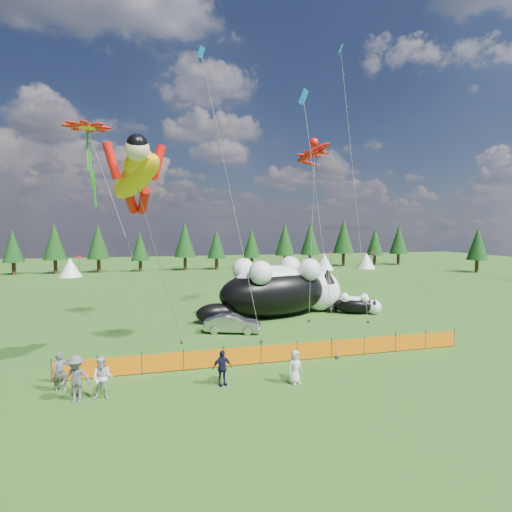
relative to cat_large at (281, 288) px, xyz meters
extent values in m
plane|color=#123B0A|center=(-3.66, -7.86, -2.22)|extent=(160.00, 160.00, 0.00)
cylinder|color=#262626|center=(-14.66, -10.86, -1.67)|extent=(0.06, 0.06, 1.10)
cylinder|color=#262626|center=(-12.66, -10.86, -1.67)|extent=(0.06, 0.06, 1.10)
cylinder|color=#262626|center=(-10.66, -10.86, -1.67)|extent=(0.06, 0.06, 1.10)
cylinder|color=#262626|center=(-8.66, -10.86, -1.67)|extent=(0.06, 0.06, 1.10)
cylinder|color=#262626|center=(-6.66, -10.86, -1.67)|extent=(0.06, 0.06, 1.10)
cylinder|color=#262626|center=(-4.66, -10.86, -1.67)|extent=(0.06, 0.06, 1.10)
cylinder|color=#262626|center=(-2.66, -10.86, -1.67)|extent=(0.06, 0.06, 1.10)
cylinder|color=#262626|center=(-0.66, -10.86, -1.67)|extent=(0.06, 0.06, 1.10)
cylinder|color=#262626|center=(1.34, -10.86, -1.67)|extent=(0.06, 0.06, 1.10)
cylinder|color=#262626|center=(3.34, -10.86, -1.67)|extent=(0.06, 0.06, 1.10)
cylinder|color=#262626|center=(5.34, -10.86, -1.67)|extent=(0.06, 0.06, 1.10)
cylinder|color=#262626|center=(7.34, -10.86, -1.67)|extent=(0.06, 0.06, 1.10)
cube|color=orange|center=(-13.66, -10.86, -1.72)|extent=(2.00, 0.04, 0.90)
cube|color=orange|center=(-11.66, -10.86, -1.72)|extent=(2.00, 0.04, 0.90)
cube|color=orange|center=(-9.66, -10.86, -1.72)|extent=(2.00, 0.04, 0.90)
cube|color=orange|center=(-7.66, -10.86, -1.72)|extent=(2.00, 0.04, 0.90)
cube|color=orange|center=(-5.66, -10.86, -1.72)|extent=(2.00, 0.04, 0.90)
cube|color=orange|center=(-3.66, -10.86, -1.72)|extent=(2.00, 0.04, 0.90)
cube|color=orange|center=(-1.66, -10.86, -1.72)|extent=(2.00, 0.04, 0.90)
cube|color=orange|center=(0.34, -10.86, -1.72)|extent=(2.00, 0.04, 0.90)
cube|color=orange|center=(2.34, -10.86, -1.72)|extent=(2.00, 0.04, 0.90)
cube|color=orange|center=(4.34, -10.86, -1.72)|extent=(2.00, 0.04, 0.90)
cube|color=orange|center=(6.34, -10.86, -1.72)|extent=(2.00, 0.04, 0.90)
ellipsoid|color=black|center=(-0.54, -0.14, -0.28)|extent=(10.54, 6.83, 3.88)
ellipsoid|color=white|center=(-0.54, -0.14, 0.69)|extent=(7.92, 4.98, 2.37)
sphere|color=white|center=(3.84, 1.00, -0.50)|extent=(3.45, 3.45, 3.45)
sphere|color=#CD4F55|center=(5.26, 1.37, -0.50)|extent=(0.48, 0.48, 0.48)
ellipsoid|color=black|center=(-5.56, -1.45, -1.47)|extent=(3.30, 2.22, 1.51)
cone|color=black|center=(4.10, 0.00, 0.88)|extent=(1.21, 1.21, 1.21)
cone|color=black|center=(3.58, 2.00, 0.88)|extent=(1.21, 1.21, 1.21)
sphere|color=white|center=(1.40, 1.81, 1.55)|extent=(1.81, 1.81, 1.81)
sphere|color=white|center=(2.11, -0.90, 1.55)|extent=(1.81, 1.81, 1.81)
sphere|color=white|center=(-2.99, 0.67, 1.55)|extent=(1.81, 1.81, 1.81)
sphere|color=white|center=(-2.28, -2.04, 1.55)|extent=(1.81, 1.81, 1.81)
ellipsoid|color=black|center=(6.13, -0.87, -1.55)|extent=(3.75, 2.89, 1.36)
ellipsoid|color=white|center=(6.13, -0.87, -1.21)|extent=(2.80, 2.12, 0.83)
sphere|color=white|center=(7.56, -1.56, -1.62)|extent=(1.21, 1.21, 1.21)
sphere|color=#CD4F55|center=(8.02, -1.78, -1.62)|extent=(0.17, 0.17, 0.17)
ellipsoid|color=black|center=(4.49, -0.10, -1.96)|extent=(1.18, 0.93, 0.53)
cone|color=black|center=(7.40, -1.88, -1.14)|extent=(0.42, 0.42, 0.42)
cone|color=black|center=(7.71, -1.23, -1.14)|extent=(0.42, 0.42, 0.42)
sphere|color=white|center=(7.09, -0.79, -0.90)|extent=(0.63, 0.63, 0.63)
sphere|color=white|center=(6.66, -1.67, -0.90)|extent=(0.63, 0.63, 0.63)
sphere|color=white|center=(5.66, -0.11, -0.90)|extent=(0.63, 0.63, 0.63)
sphere|color=white|center=(5.23, -0.99, -0.90)|extent=(0.63, 0.63, 0.63)
imported|color=#ADADB1|center=(-4.88, -4.37, -1.60)|extent=(4.02, 2.52, 1.25)
imported|color=#525256|center=(-14.05, -12.05, -1.37)|extent=(0.71, 0.56, 1.70)
imported|color=silver|center=(-12.16, -13.40, -1.33)|extent=(0.97, 0.70, 1.79)
imported|color=black|center=(-7.13, -13.18, -1.42)|extent=(1.03, 0.70, 1.61)
imported|color=#525256|center=(-13.19, -13.36, -1.26)|extent=(1.34, 0.85, 1.93)
imported|color=silver|center=(-3.86, -13.80, -1.46)|extent=(0.88, 0.74, 1.54)
cylinder|color=#595959|center=(-9.61, -8.18, 2.62)|extent=(0.03, 0.03, 10.51)
cube|color=#262626|center=(-8.43, -6.14, -2.14)|extent=(0.15, 0.15, 0.16)
cylinder|color=#595959|center=(2.71, 0.33, 4.79)|extent=(0.03, 0.03, 15.36)
cube|color=#262626|center=(1.30, -2.81, -2.14)|extent=(0.15, 0.15, 0.16)
cylinder|color=#595959|center=(-11.53, -6.76, 4.45)|extent=(0.03, 0.03, 14.72)
cube|color=#262626|center=(-9.30, -9.32, -2.14)|extent=(0.15, 0.15, 0.16)
cube|color=#24951B|center=(-13.77, -4.20, 8.41)|extent=(0.21, 0.21, 4.52)
cylinder|color=#595959|center=(-5.11, -4.62, 7.49)|extent=(0.03, 0.03, 20.03)
cube|color=#262626|center=(-3.64, -7.21, -2.14)|extent=(0.15, 0.15, 0.16)
cylinder|color=#595959|center=(5.76, -1.03, 9.15)|extent=(0.03, 0.03, 23.34)
cube|color=#262626|center=(5.46, -4.23, -2.14)|extent=(0.15, 0.15, 0.16)
cylinder|color=#595959|center=(-1.16, -10.28, 5.02)|extent=(0.03, 0.03, 14.36)
cube|color=#262626|center=(-0.47, -11.18, -2.14)|extent=(0.15, 0.15, 0.16)
camera|label=1|loc=(-10.08, -30.57, 4.87)|focal=28.00mm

